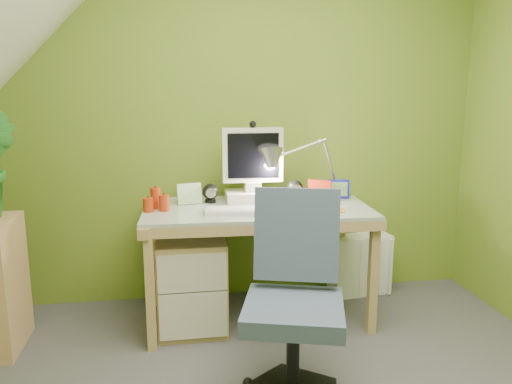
{
  "coord_description": "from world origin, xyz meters",
  "views": [
    {
      "loc": [
        -0.43,
        -1.71,
        1.42
      ],
      "look_at": [
        0.0,
        1.0,
        0.85
      ],
      "focal_mm": 35.0,
      "sensor_mm": 36.0,
      "label": 1
    }
  ],
  "objects": [
    {
      "name": "desk_lamp",
      "position": [
        0.49,
        1.36,
        1.0
      ],
      "size": [
        0.53,
        0.24,
        0.57
      ],
      "primitive_type": null,
      "rotation": [
        0.0,
        0.0,
        -0.03
      ],
      "color": "silver",
      "rests_on": "desk"
    },
    {
      "name": "desk",
      "position": [
        0.04,
        1.18,
        0.36
      ],
      "size": [
        1.37,
        0.72,
        0.72
      ],
      "primitive_type": null,
      "rotation": [
        0.0,
        0.0,
        -0.03
      ],
      "color": "tan",
      "rests_on": "floor"
    },
    {
      "name": "photo_frame_red",
      "position": [
        0.46,
        1.3,
        0.79
      ],
      "size": [
        0.14,
        0.09,
        0.13
      ],
      "primitive_type": "cube",
      "rotation": [
        0.0,
        0.0,
        -0.5
      ],
      "color": "red",
      "rests_on": "desk"
    },
    {
      "name": "photo_frame_blue",
      "position": [
        0.6,
        1.34,
        0.78
      ],
      "size": [
        0.14,
        0.05,
        0.12
      ],
      "primitive_type": "cube",
      "rotation": [
        0.0,
        0.0,
        -0.18
      ],
      "color": "#16199A",
      "rests_on": "desk"
    },
    {
      "name": "speaker_right",
      "position": [
        0.31,
        1.34,
        0.79
      ],
      "size": [
        0.13,
        0.13,
        0.13
      ],
      "primitive_type": null,
      "rotation": [
        0.0,
        0.0,
        0.25
      ],
      "color": "black",
      "rests_on": "desk"
    },
    {
      "name": "amber_tumbler",
      "position": [
        0.22,
        1.1,
        0.77
      ],
      "size": [
        0.08,
        0.08,
        0.09
      ],
      "primitive_type": "cylinder",
      "rotation": [
        0.0,
        0.0,
        -0.22
      ],
      "color": "#974E16",
      "rests_on": "desk"
    },
    {
      "name": "keyboard",
      "position": [
        -0.04,
        1.04,
        0.73
      ],
      "size": [
        0.49,
        0.21,
        0.02
      ],
      "primitive_type": "cube",
      "rotation": [
        0.0,
        0.0,
        -0.13
      ],
      "color": "silver",
      "rests_on": "desk"
    },
    {
      "name": "wall_back",
      "position": [
        0.0,
        1.6,
        1.2
      ],
      "size": [
        3.2,
        0.01,
        2.4
      ],
      "primitive_type": "cube",
      "color": "olive",
      "rests_on": "floor"
    },
    {
      "name": "monitor",
      "position": [
        0.04,
        1.36,
        1.0
      ],
      "size": [
        0.41,
        0.24,
        0.56
      ],
      "primitive_type": null,
      "rotation": [
        0.0,
        0.0,
        -0.01
      ],
      "color": "silver",
      "rests_on": "desk"
    },
    {
      "name": "photo_frame_green",
      "position": [
        -0.36,
        1.32,
        0.79
      ],
      "size": [
        0.15,
        0.05,
        0.13
      ],
      "primitive_type": "cube",
      "rotation": [
        0.0,
        0.0,
        0.19
      ],
      "color": "#B7E39C",
      "rests_on": "desk"
    },
    {
      "name": "task_chair",
      "position": [
        0.06,
        0.31,
        0.45
      ],
      "size": [
        0.62,
        0.62,
        0.9
      ],
      "primitive_type": null,
      "rotation": [
        0.0,
        0.0,
        -0.28
      ],
      "color": "#3F4E68",
      "rests_on": "floor"
    },
    {
      "name": "speaker_left",
      "position": [
        -0.23,
        1.34,
        0.78
      ],
      "size": [
        0.12,
        0.12,
        0.12
      ],
      "primitive_type": null,
      "rotation": [
        0.0,
        0.0,
        -0.23
      ],
      "color": "black",
      "rests_on": "desk"
    },
    {
      "name": "mousepad",
      "position": [
        0.42,
        1.04,
        0.72
      ],
      "size": [
        0.24,
        0.19,
        0.01
      ],
      "primitive_type": "cube",
      "rotation": [
        0.0,
        0.0,
        -0.15
      ],
      "color": "orange",
      "rests_on": "desk"
    },
    {
      "name": "mouse",
      "position": [
        0.42,
        1.04,
        0.74
      ],
      "size": [
        0.13,
        0.09,
        0.04
      ],
      "primitive_type": "ellipsoid",
      "rotation": [
        0.0,
        0.0,
        -0.1
      ],
      "color": "white",
      "rests_on": "mousepad"
    },
    {
      "name": "candle_cluster",
      "position": [
        -0.56,
        1.19,
        0.78
      ],
      "size": [
        0.17,
        0.15,
        0.13
      ],
      "primitive_type": null,
      "rotation": [
        0.0,
        0.0,
        -0.0
      ],
      "color": "#B5310F",
      "rests_on": "desk"
    },
    {
      "name": "radiator",
      "position": [
        0.81,
        1.46,
        0.21
      ],
      "size": [
        0.44,
        0.22,
        0.42
      ],
      "primitive_type": "cube",
      "rotation": [
        0.0,
        0.0,
        0.13
      ],
      "color": "white",
      "rests_on": "floor"
    }
  ]
}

